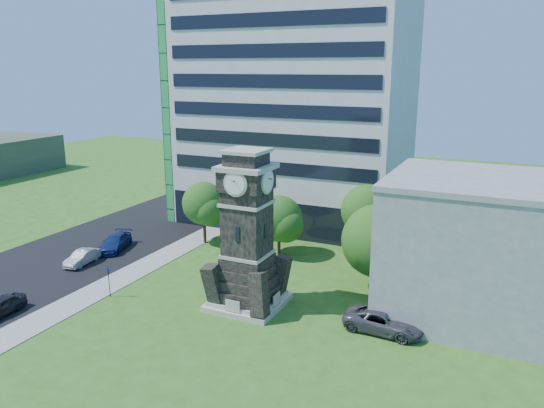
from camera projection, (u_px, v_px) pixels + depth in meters
The scene contains 16 objects.
ground at pixel (202, 307), 40.91m from camera, with size 160.00×160.00×0.00m, color #305A19.
sidewalk at pixel (144, 267), 49.19m from camera, with size 3.00×70.00×0.06m, color gray.
street at pixel (75, 254), 52.68m from camera, with size 14.00×80.00×0.02m, color black.
clock_tower at pixel (247, 240), 40.11m from camera, with size 5.40×5.40×12.22m.
office_tall at pixel (295, 101), 61.32m from camera, with size 26.20×15.11×28.60m.
office_low at pixel (493, 249), 38.43m from camera, with size 15.20×12.20×10.40m.
car_street_south at pixel (0, 307), 39.47m from camera, with size 1.64×4.07×1.39m, color black.
car_street_mid at pixel (82, 257), 49.76m from camera, with size 1.39×4.00×1.32m, color #9D9FA5.
car_street_north at pixel (115, 243), 53.71m from camera, with size 2.10×5.16×1.50m, color navy.
car_east_lot at pixel (384, 322), 36.98m from camera, with size 2.56×5.56×1.55m, color #4B4B50.
park_bench at pixel (219, 296), 41.87m from camera, with size 1.65×0.44×0.85m.
street_sign at pixel (109, 278), 42.42m from camera, with size 0.61×0.06×2.54m.
tree_nw at pixel (204, 205), 54.97m from camera, with size 4.93×4.49×6.54m.
tree_nc at pixel (280, 220), 51.63m from camera, with size 5.03×4.57×5.97m.
tree_ne at pixel (368, 212), 52.30m from camera, with size 5.80×5.28×6.90m.
tree_east at pixel (379, 243), 43.37m from camera, with size 6.68×6.07×7.24m.
Camera 1 is at (20.87, -31.75, 17.99)m, focal length 35.00 mm.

